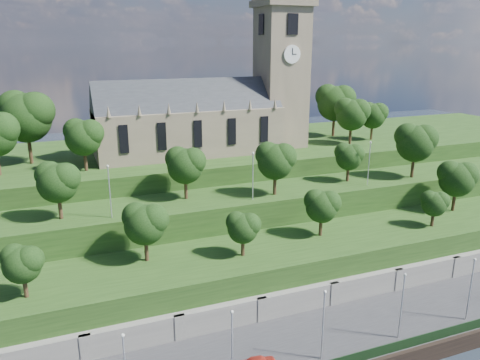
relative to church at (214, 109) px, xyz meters
name	(u,v)px	position (x,y,z in m)	size (l,w,h in m)	color
promenade	(320,343)	(-0.79, -39.98, -21.52)	(160.00, 12.00, 2.00)	#2D2D30
fence	(348,360)	(-0.79, -45.38, -19.92)	(160.00, 0.10, 1.20)	black
retaining_wall	(296,305)	(-0.79, -34.01, -20.02)	(160.00, 2.10, 5.00)	slate
embankment_lower	(275,273)	(-0.79, -27.98, -18.52)	(160.00, 12.00, 8.00)	#1F3D14
embankment_upper	(245,230)	(-0.79, -16.98, -16.52)	(160.00, 10.00, 12.00)	#1F3D14
hilltop	(204,184)	(-0.79, 4.02, -15.02)	(160.00, 32.00, 15.00)	#1F3D14
church	(214,109)	(0.00, 0.00, 0.00)	(38.60, 12.35, 27.60)	#6E614D
trees_lower	(309,206)	(4.36, -27.27, -9.74)	(68.00, 8.73, 8.18)	#342214
trees_upper	(284,156)	(5.12, -18.03, -5.02)	(62.14, 8.68, 9.21)	#342214
trees_hilltop	(189,114)	(-4.61, -0.36, -0.62)	(74.21, 16.32, 11.81)	#342214
lamp_posts_promenade	(323,320)	(-2.79, -43.48, -15.89)	(60.36, 0.36, 8.05)	#B2B2B7
lamp_posts_upper	(253,172)	(-0.79, -19.98, -6.37)	(40.36, 0.36, 7.12)	#B2B2B7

